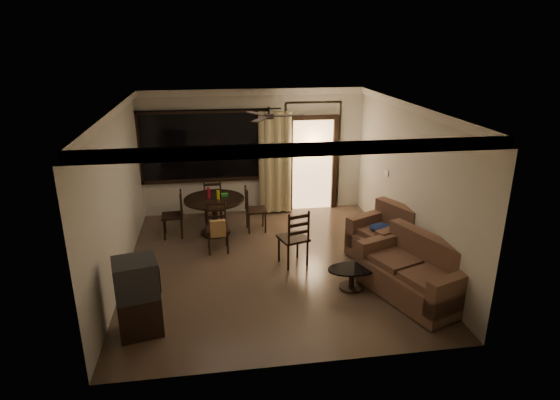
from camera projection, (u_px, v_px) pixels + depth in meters
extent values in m
plane|color=#7F6651|center=(270.00, 264.00, 8.40)|extent=(5.50, 5.50, 0.00)
plane|color=beige|center=(254.00, 152.00, 10.49)|extent=(5.00, 0.00, 5.00)
plane|color=beige|center=(300.00, 264.00, 5.37)|extent=(5.00, 0.00, 5.00)
plane|color=beige|center=(117.00, 197.00, 7.58)|extent=(0.00, 5.50, 5.50)
plane|color=beige|center=(409.00, 183.00, 8.28)|extent=(0.00, 5.50, 5.50)
plane|color=white|center=(269.00, 107.00, 7.46)|extent=(5.50, 5.50, 0.00)
cube|color=black|center=(204.00, 146.00, 10.25)|extent=(2.70, 0.04, 1.45)
cylinder|color=black|center=(206.00, 110.00, 9.92)|extent=(3.20, 0.03, 0.03)
cube|color=#FFC684|center=(313.00, 165.00, 10.76)|extent=(0.91, 0.03, 2.08)
cube|color=white|center=(386.00, 173.00, 9.29)|extent=(0.02, 0.18, 0.12)
cylinder|color=black|center=(269.00, 111.00, 7.48)|extent=(0.03, 0.03, 0.12)
cylinder|color=black|center=(269.00, 116.00, 7.51)|extent=(0.16, 0.16, 0.08)
cylinder|color=black|center=(214.00, 199.00, 9.45)|extent=(1.22, 1.22, 0.04)
cylinder|color=black|center=(215.00, 216.00, 9.58)|extent=(0.12, 0.12, 0.71)
cylinder|color=black|center=(216.00, 232.00, 9.70)|extent=(0.61, 0.61, 0.03)
cylinder|color=maroon|center=(209.00, 193.00, 9.44)|extent=(0.06, 0.06, 0.22)
cylinder|color=#AEAB12|center=(218.00, 195.00, 9.39)|extent=(0.06, 0.06, 0.18)
cube|color=#257C28|center=(225.00, 195.00, 9.59)|extent=(0.14, 0.10, 0.05)
cube|color=black|center=(172.00, 216.00, 9.40)|extent=(0.44, 0.44, 0.04)
cube|color=black|center=(256.00, 210.00, 9.70)|extent=(0.44, 0.44, 0.04)
cube|color=black|center=(217.00, 229.00, 8.76)|extent=(0.44, 0.44, 0.04)
cube|color=#AF834B|center=(218.00, 229.00, 8.52)|extent=(0.28, 0.09, 0.32)
cube|color=black|center=(213.00, 201.00, 10.25)|extent=(0.44, 0.44, 0.04)
cube|color=black|center=(140.00, 313.00, 6.39)|extent=(0.66, 0.63, 0.57)
cube|color=black|center=(136.00, 278.00, 6.21)|extent=(0.66, 0.63, 0.51)
cube|color=black|center=(158.00, 274.00, 6.31)|extent=(0.11, 0.40, 0.35)
cube|color=#4E3324|center=(412.00, 283.00, 7.28)|extent=(1.46, 1.93, 0.43)
cube|color=#4E3324|center=(431.00, 257.00, 7.32)|extent=(0.81, 1.68, 0.70)
cube|color=#4E3324|center=(453.00, 293.00, 6.58)|extent=(0.92, 0.51, 0.54)
cube|color=#4E3324|center=(380.00, 252.00, 7.83)|extent=(0.92, 0.51, 0.54)
cube|color=#4E3324|center=(411.00, 270.00, 7.17)|extent=(1.14, 1.64, 0.13)
cube|color=#4E3324|center=(381.00, 245.00, 8.56)|extent=(1.25, 1.25, 0.44)
cube|color=#4E3324|center=(397.00, 223.00, 8.62)|extent=(0.60, 0.95, 0.72)
cube|color=#4E3324|center=(397.00, 241.00, 8.19)|extent=(0.94, 0.58, 0.56)
cube|color=#4E3324|center=(368.00, 228.00, 8.78)|extent=(0.94, 0.58, 0.56)
cube|color=#4E3324|center=(380.00, 233.00, 8.44)|extent=(0.91, 0.94, 0.13)
ellipsoid|color=#121F51|center=(380.00, 227.00, 8.41)|extent=(0.40, 0.33, 0.12)
ellipsoid|color=black|center=(352.00, 269.00, 7.50)|extent=(0.80, 0.48, 0.03)
cylinder|color=black|center=(352.00, 278.00, 7.55)|extent=(0.09, 0.09, 0.32)
cylinder|color=black|center=(351.00, 287.00, 7.60)|extent=(0.39, 0.39, 0.03)
cube|color=black|center=(293.00, 238.00, 8.25)|extent=(0.58, 0.58, 0.04)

